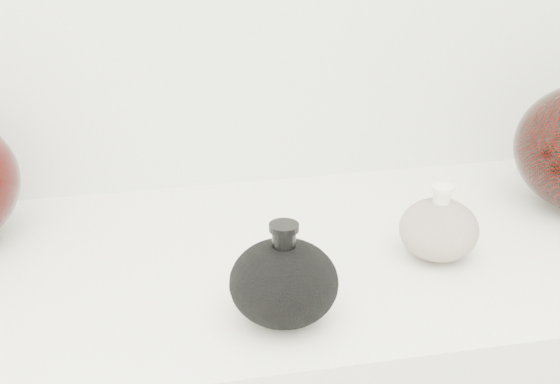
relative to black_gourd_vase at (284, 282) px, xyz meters
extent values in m
cube|color=silver|center=(0.02, 0.15, -0.06)|extent=(1.20, 0.50, 0.03)
ellipsoid|color=black|center=(0.00, 0.00, 0.00)|extent=(0.16, 0.16, 0.10)
cylinder|color=black|center=(0.00, 0.00, 0.05)|extent=(0.03, 0.03, 0.03)
cylinder|color=black|center=(0.00, 0.00, 0.07)|extent=(0.04, 0.04, 0.01)
ellipsoid|color=#BBA48F|center=(0.23, 0.10, -0.01)|extent=(0.13, 0.13, 0.08)
cylinder|color=#F1E1C3|center=(0.23, 0.10, 0.04)|extent=(0.03, 0.03, 0.02)
cylinder|color=#F1E1C3|center=(0.23, 0.10, 0.05)|extent=(0.04, 0.04, 0.01)
camera|label=1|loc=(-0.16, -0.74, 0.45)|focal=50.00mm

